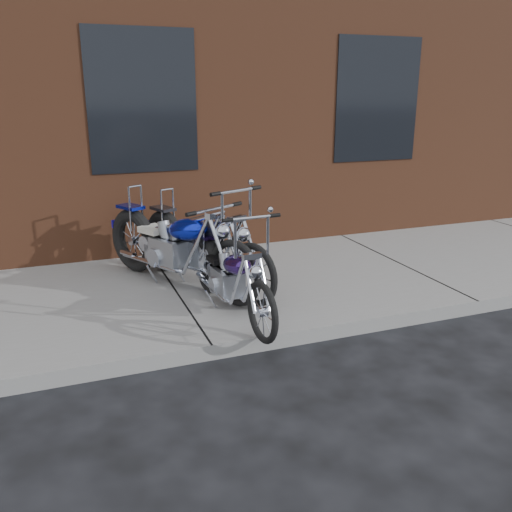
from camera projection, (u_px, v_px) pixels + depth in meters
name	position (u px, v px, depth m)	size (l,w,h in m)	color
ground	(213.00, 360.00, 4.88)	(120.00, 120.00, 0.00)	#2B2C32
sidewalk	(176.00, 296.00, 6.20)	(22.00, 3.00, 0.15)	gray
building_brick	(96.00, 4.00, 10.87)	(22.00, 10.00, 8.00)	brown
chopper_purple	(231.00, 279.00, 5.46)	(0.49, 2.00, 1.12)	black
chopper_blue	(176.00, 248.00, 6.22)	(1.27, 2.26, 1.09)	black
chopper_third	(202.00, 249.00, 6.25)	(1.00, 2.26, 1.21)	black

